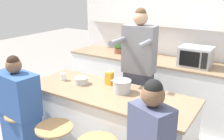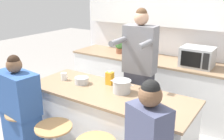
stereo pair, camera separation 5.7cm
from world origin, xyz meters
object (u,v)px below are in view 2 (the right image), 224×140
(fruit_bowl, at_px, (82,81))
(potted_plant, at_px, (120,46))
(person_wrapped_blanket, at_px, (20,114))
(kitchen_island, at_px, (109,125))
(microwave, at_px, (197,57))
(coffee_cup_near, at_px, (64,76))
(juice_carton, at_px, (110,78))
(banana_bunch, at_px, (162,118))
(bar_stool_leftmost, at_px, (25,133))
(person_cooking, at_px, (139,77))
(cooking_pot, at_px, (122,86))

(fruit_bowl, height_order, potted_plant, potted_plant)
(person_wrapped_blanket, distance_m, potted_plant, 2.20)
(kitchen_island, height_order, microwave, microwave)
(fruit_bowl, xyz_separation_m, coffee_cup_near, (-0.28, -0.03, 0.01))
(fruit_bowl, distance_m, juice_carton, 0.36)
(microwave, bearing_deg, banana_bunch, -84.10)
(fruit_bowl, distance_m, coffee_cup_near, 0.28)
(bar_stool_leftmost, distance_m, potted_plant, 2.25)
(person_wrapped_blanket, relative_size, banana_bunch, 8.07)
(person_cooking, xyz_separation_m, juice_carton, (-0.20, -0.42, 0.07))
(person_cooking, distance_m, microwave, 1.01)
(juice_carton, bearing_deg, cooking_pot, -28.22)
(person_cooking, relative_size, banana_bunch, 10.82)
(cooking_pot, height_order, juice_carton, juice_carton)
(juice_carton, relative_size, microwave, 0.38)
(coffee_cup_near, bearing_deg, bar_stool_leftmost, -99.12)
(person_cooking, height_order, fruit_bowl, person_cooking)
(potted_plant, bearing_deg, cooking_pot, -57.39)
(kitchen_island, bearing_deg, person_wrapped_blanket, -142.89)
(banana_bunch, relative_size, juice_carton, 0.96)
(person_wrapped_blanket, relative_size, fruit_bowl, 7.74)
(person_cooking, bearing_deg, potted_plant, 130.68)
(bar_stool_leftmost, bearing_deg, person_cooking, 54.63)
(person_cooking, xyz_separation_m, coffee_cup_near, (-0.79, -0.63, 0.04))
(microwave, bearing_deg, person_cooking, -122.71)
(kitchen_island, height_order, bar_stool_leftmost, kitchen_island)
(cooking_pot, bearing_deg, fruit_bowl, -175.81)
(juice_carton, bearing_deg, person_cooking, 64.86)
(potted_plant, bearing_deg, bar_stool_leftmost, -90.82)
(fruit_bowl, relative_size, microwave, 0.38)
(banana_bunch, distance_m, microwave, 1.76)
(coffee_cup_near, distance_m, potted_plant, 1.52)
(bar_stool_leftmost, relative_size, banana_bunch, 3.92)
(person_wrapped_blanket, height_order, juice_carton, person_wrapped_blanket)
(coffee_cup_near, bearing_deg, cooking_pot, 4.57)
(bar_stool_leftmost, bearing_deg, microwave, 55.67)
(juice_carton, distance_m, potted_plant, 1.47)
(microwave, distance_m, potted_plant, 1.40)
(bar_stool_leftmost, distance_m, fruit_bowl, 0.94)
(cooking_pot, xyz_separation_m, fruit_bowl, (-0.57, -0.04, -0.03))
(potted_plant, bearing_deg, banana_bunch, -48.75)
(coffee_cup_near, height_order, juice_carton, juice_carton)
(person_cooking, height_order, coffee_cup_near, person_cooking)
(kitchen_island, bearing_deg, banana_bunch, -19.33)
(kitchen_island, distance_m, person_wrapped_blanket, 1.06)
(kitchen_island, height_order, potted_plant, potted_plant)
(juice_carton, bearing_deg, kitchen_island, -59.60)
(fruit_bowl, bearing_deg, kitchen_island, -4.17)
(microwave, bearing_deg, person_wrapped_blanket, -124.45)
(person_cooking, height_order, person_wrapped_blanket, person_cooking)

